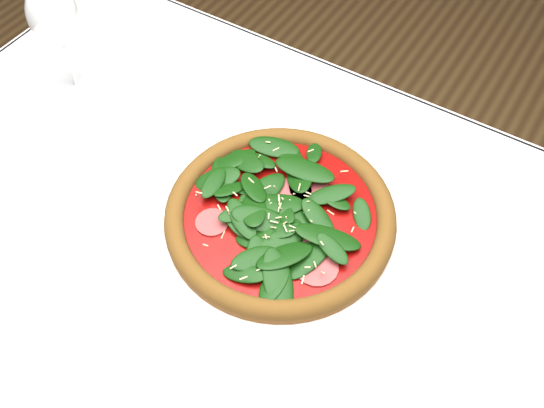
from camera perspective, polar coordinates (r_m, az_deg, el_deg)
The scene contains 4 objects.
dining_table at distance 0.94m, azimuth -2.87°, elevation -6.97°, with size 1.21×0.81×0.75m.
plate at distance 0.86m, azimuth 0.76°, elevation -1.72°, with size 0.38×0.38×0.02m.
pizza at distance 0.84m, azimuth 0.78°, elevation -0.88°, with size 0.40×0.40×0.04m.
wine_glass at distance 1.03m, azimuth -19.83°, elevation 16.15°, with size 0.08×0.08×0.20m.
Camera 1 is at (0.29, -0.37, 1.46)m, focal length 40.00 mm.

